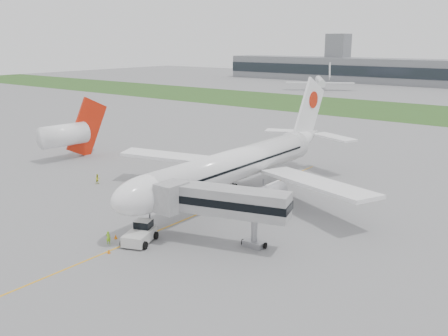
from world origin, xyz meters
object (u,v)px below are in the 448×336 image
Objects in this scene: pushback_tug at (141,233)px; jet_bridge at (220,201)px; neighbor_aircraft at (67,134)px; airliner at (240,163)px; ground_crew_near at (108,238)px.

jet_bridge is (8.29, 5.54, 4.40)m from pushback_tug.
jet_bridge is at bearing -12.67° from neighbor_aircraft.
airliner is 44.51m from neighbor_aircraft.
ground_crew_near is 0.10× the size of neighbor_aircraft.
airliner is at bearing 4.93° from neighbor_aircraft.
pushback_tug is at bearing -162.35° from jet_bridge.
pushback_tug is 0.35× the size of jet_bridge.
jet_bridge is at bearing -169.31° from ground_crew_near.
jet_bridge is (9.21, -16.90, -0.11)m from airliner.
ground_crew_near is at bearing -25.89° from neighbor_aircraft.
pushback_tug is 50.65m from neighbor_aircraft.
pushback_tug is 3.27× the size of ground_crew_near.
jet_bridge is 56.19m from neighbor_aircraft.
airliner reaches higher than jet_bridge.
airliner reaches higher than ground_crew_near.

